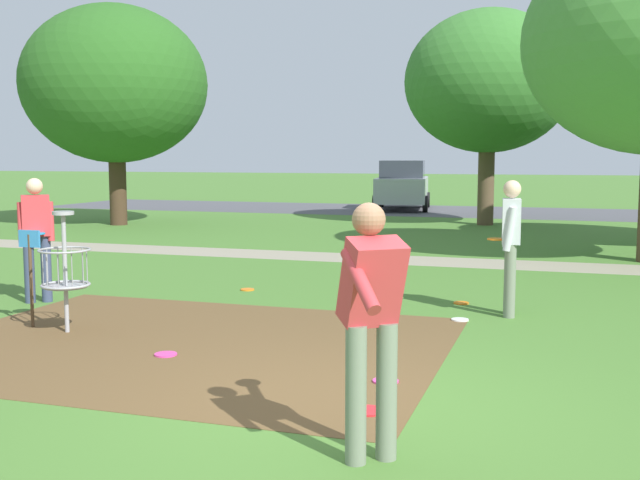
{
  "coord_description": "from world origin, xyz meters",
  "views": [
    {
      "loc": [
        1.76,
        -5.6,
        2.01
      ],
      "look_at": [
        -1.05,
        3.13,
        1.0
      ],
      "focal_mm": 43.01,
      "sensor_mm": 36.0,
      "label": 1
    }
  ],
  "objects_px": {
    "frisbee_by_tee": "(247,290)",
    "tree_mid_right": "(115,85)",
    "player_waiting_left": "(36,232)",
    "frisbee_far_right": "(460,320)",
    "frisbee_near_basket": "(368,411)",
    "frisbee_scattered_a": "(166,354)",
    "disc_golf_basket": "(61,267)",
    "tree_mid_center": "(488,82)",
    "player_foreground_watching": "(511,240)",
    "frisbee_far_left": "(461,303)",
    "parked_car_leftmost": "(402,185)",
    "frisbee_mid_grass": "(386,381)",
    "player_throwing": "(371,314)"
  },
  "relations": [
    {
      "from": "frisbee_far_right",
      "to": "parked_car_leftmost",
      "type": "relative_size",
      "value": 0.05
    },
    {
      "from": "frisbee_far_left",
      "to": "player_foreground_watching",
      "type": "bearing_deg",
      "value": -42.39
    },
    {
      "from": "frisbee_mid_grass",
      "to": "frisbee_near_basket",
      "type": "bearing_deg",
      "value": -86.79
    },
    {
      "from": "tree_mid_center",
      "to": "player_foreground_watching",
      "type": "bearing_deg",
      "value": -82.97
    },
    {
      "from": "frisbee_by_tee",
      "to": "tree_mid_right",
      "type": "distance_m",
      "value": 12.65
    },
    {
      "from": "frisbee_near_basket",
      "to": "player_waiting_left",
      "type": "bearing_deg",
      "value": 150.88
    },
    {
      "from": "player_waiting_left",
      "to": "frisbee_far_left",
      "type": "distance_m",
      "value": 5.89
    },
    {
      "from": "frisbee_scattered_a",
      "to": "frisbee_far_right",
      "type": "bearing_deg",
      "value": 44.57
    },
    {
      "from": "frisbee_near_basket",
      "to": "frisbee_scattered_a",
      "type": "distance_m",
      "value": 2.59
    },
    {
      "from": "player_waiting_left",
      "to": "frisbee_by_tee",
      "type": "xyz_separation_m",
      "value": [
        2.36,
        1.76,
        -0.96
      ]
    },
    {
      "from": "frisbee_mid_grass",
      "to": "parked_car_leftmost",
      "type": "height_order",
      "value": "parked_car_leftmost"
    },
    {
      "from": "player_foreground_watching",
      "to": "frisbee_near_basket",
      "type": "distance_m",
      "value": 4.29
    },
    {
      "from": "disc_golf_basket",
      "to": "parked_car_leftmost",
      "type": "xyz_separation_m",
      "value": [
        -0.43,
        21.09,
        0.17
      ]
    },
    {
      "from": "disc_golf_basket",
      "to": "frisbee_by_tee",
      "type": "xyz_separation_m",
      "value": [
        0.93,
        3.17,
        -0.74
      ]
    },
    {
      "from": "disc_golf_basket",
      "to": "frisbee_near_basket",
      "type": "relative_size",
      "value": 5.47
    },
    {
      "from": "player_foreground_watching",
      "to": "frisbee_far_right",
      "type": "xyz_separation_m",
      "value": [
        -0.55,
        -0.48,
        -0.96
      ]
    },
    {
      "from": "frisbee_mid_grass",
      "to": "frisbee_far_right",
      "type": "xyz_separation_m",
      "value": [
        0.29,
        2.8,
        0.0
      ]
    },
    {
      "from": "frisbee_near_basket",
      "to": "parked_car_leftmost",
      "type": "height_order",
      "value": "parked_car_leftmost"
    },
    {
      "from": "disc_golf_basket",
      "to": "frisbee_by_tee",
      "type": "bearing_deg",
      "value": 73.7
    },
    {
      "from": "frisbee_near_basket",
      "to": "frisbee_by_tee",
      "type": "distance_m",
      "value": 5.7
    },
    {
      "from": "frisbee_by_tee",
      "to": "frisbee_far_right",
      "type": "bearing_deg",
      "value": -19.39
    },
    {
      "from": "frisbee_mid_grass",
      "to": "frisbee_far_right",
      "type": "bearing_deg",
      "value": 84.1
    },
    {
      "from": "frisbee_mid_grass",
      "to": "frisbee_far_left",
      "type": "bearing_deg",
      "value": 87.65
    },
    {
      "from": "disc_golf_basket",
      "to": "parked_car_leftmost",
      "type": "bearing_deg",
      "value": 91.18
    },
    {
      "from": "player_waiting_left",
      "to": "frisbee_mid_grass",
      "type": "bearing_deg",
      "value": -22.23
    },
    {
      "from": "frisbee_scattered_a",
      "to": "tree_mid_right",
      "type": "distance_m",
      "value": 15.92
    },
    {
      "from": "disc_golf_basket",
      "to": "tree_mid_center",
      "type": "height_order",
      "value": "tree_mid_center"
    },
    {
      "from": "player_waiting_left",
      "to": "frisbee_far_right",
      "type": "relative_size",
      "value": 8.03
    },
    {
      "from": "frisbee_by_tee",
      "to": "frisbee_near_basket",
      "type": "bearing_deg",
      "value": -57.23
    },
    {
      "from": "player_throwing",
      "to": "frisbee_far_right",
      "type": "relative_size",
      "value": 8.03
    },
    {
      "from": "player_foreground_watching",
      "to": "tree_mid_right",
      "type": "relative_size",
      "value": 0.27
    },
    {
      "from": "frisbee_far_left",
      "to": "player_throwing",
      "type": "bearing_deg",
      "value": -88.62
    },
    {
      "from": "frisbee_mid_grass",
      "to": "frisbee_far_left",
      "type": "relative_size",
      "value": 1.13
    },
    {
      "from": "player_throwing",
      "to": "player_waiting_left",
      "type": "distance_m",
      "value": 6.93
    },
    {
      "from": "frisbee_scattered_a",
      "to": "parked_car_leftmost",
      "type": "bearing_deg",
      "value": 95.47
    },
    {
      "from": "frisbee_far_left",
      "to": "tree_mid_right",
      "type": "bearing_deg",
      "value": 140.88
    },
    {
      "from": "tree_mid_center",
      "to": "parked_car_leftmost",
      "type": "bearing_deg",
      "value": 122.7
    },
    {
      "from": "player_waiting_left",
      "to": "parked_car_leftmost",
      "type": "xyz_separation_m",
      "value": [
        1.0,
        19.68,
        -0.05
      ]
    },
    {
      "from": "frisbee_far_right",
      "to": "player_waiting_left",
      "type": "bearing_deg",
      "value": -174.08
    },
    {
      "from": "frisbee_scattered_a",
      "to": "tree_mid_center",
      "type": "height_order",
      "value": "tree_mid_center"
    },
    {
      "from": "frisbee_near_basket",
      "to": "frisbee_mid_grass",
      "type": "distance_m",
      "value": 0.83
    },
    {
      "from": "player_foreground_watching",
      "to": "tree_mid_center",
      "type": "height_order",
      "value": "tree_mid_center"
    },
    {
      "from": "player_throwing",
      "to": "frisbee_near_basket",
      "type": "relative_size",
      "value": 6.73
    },
    {
      "from": "player_throwing",
      "to": "frisbee_far_left",
      "type": "xyz_separation_m",
      "value": [
        -0.14,
        5.63,
        -0.98
      ]
    },
    {
      "from": "frisbee_by_tee",
      "to": "frisbee_far_left",
      "type": "relative_size",
      "value": 0.99
    },
    {
      "from": "player_throwing",
      "to": "player_waiting_left",
      "type": "relative_size",
      "value": 1.0
    },
    {
      "from": "parked_car_leftmost",
      "to": "frisbee_by_tee",
      "type": "bearing_deg",
      "value": -85.65
    },
    {
      "from": "frisbee_scattered_a",
      "to": "tree_mid_right",
      "type": "bearing_deg",
      "value": 124.21
    },
    {
      "from": "disc_golf_basket",
      "to": "tree_mid_center",
      "type": "xyz_separation_m",
      "value": [
        3.21,
        15.42,
        3.37
      ]
    },
    {
      "from": "disc_golf_basket",
      "to": "player_foreground_watching",
      "type": "distance_m",
      "value": 5.41
    }
  ]
}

